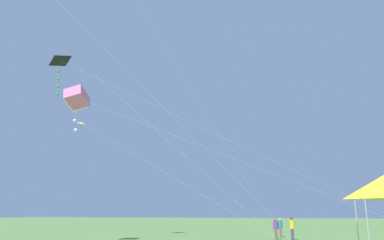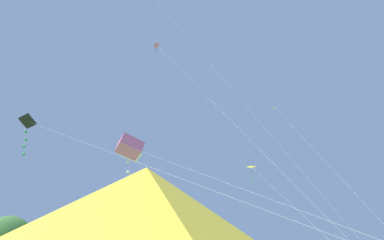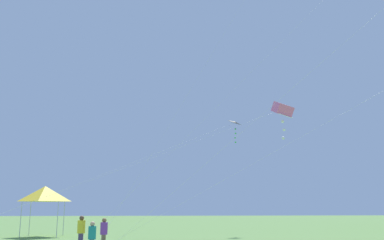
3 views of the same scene
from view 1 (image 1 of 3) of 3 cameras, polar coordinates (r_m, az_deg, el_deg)
name	(u,v)px [view 1 (image 1 of 3)]	position (r m, az deg, el deg)	size (l,w,h in m)	color
person_purple_shirt	(276,228)	(32.18, 12.64, -15.73)	(0.40, 0.40, 1.70)	brown
person_yellow_shirt	(292,227)	(31.78, 15.01, -15.51)	(0.43, 0.43, 1.82)	#473860
person_teal_shirt	(280,227)	(35.18, 13.32, -15.59)	(0.38, 0.38, 1.59)	brown
kite_pink_box_0	(77,99)	(28.72, -17.12, 3.14)	(5.78, 25.88, 11.14)	silver
kite_black_delta_1	(63,64)	(22.33, -19.11, 8.09)	(11.61, 22.68, 10.73)	silver
kite_yellow_delta_3	(103,83)	(48.46, -13.40, 5.57)	(5.99, 21.96, 19.28)	silver
kite_yellow_delta_5	(83,125)	(43.95, -16.30, -0.70)	(5.29, 21.84, 12.17)	silver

